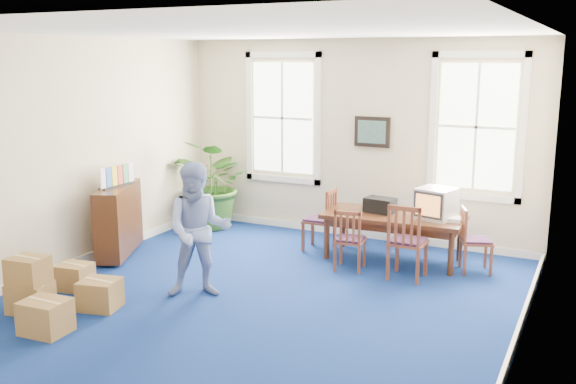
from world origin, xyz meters
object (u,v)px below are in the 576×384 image
at_px(potted_plant, 214,184).
at_px(conference_table, 393,237).
at_px(credenza, 119,222).
at_px(cardboard_boxes, 46,283).
at_px(chair_near_left, 350,239).
at_px(man, 199,230).
at_px(crt_tv, 436,203).

bearing_deg(potted_plant, conference_table, -6.51).
bearing_deg(credenza, cardboard_boxes, -95.71).
bearing_deg(credenza, chair_near_left, -9.26).
height_order(man, credenza, man).
relative_size(crt_tv, potted_plant, 0.34).
bearing_deg(cardboard_boxes, man, 43.52).
bearing_deg(chair_near_left, credenza, 8.59).
bearing_deg(potted_plant, credenza, -102.03).
bearing_deg(chair_near_left, conference_table, -127.75).
bearing_deg(chair_near_left, cardboard_boxes, 42.21).
bearing_deg(cardboard_boxes, conference_table, 50.66).
distance_m(credenza, potted_plant, 2.03).
distance_m(conference_table, credenza, 4.06).
height_order(crt_tv, man, man).
bearing_deg(cardboard_boxes, crt_tv, 45.93).
relative_size(crt_tv, chair_near_left, 0.60).
bearing_deg(crt_tv, conference_table, -161.28).
distance_m(conference_table, crt_tv, 0.81).
relative_size(credenza, potted_plant, 0.83).
height_order(conference_table, man, man).
xyz_separation_m(crt_tv, credenza, (-4.32, -1.64, -0.39)).
xyz_separation_m(crt_tv, man, (-2.31, -2.49, -0.06)).
height_order(chair_near_left, cardboard_boxes, chair_near_left).
bearing_deg(conference_table, crt_tv, 2.36).
height_order(credenza, potted_plant, potted_plant).
bearing_deg(crt_tv, man, -118.48).
distance_m(credenza, cardboard_boxes, 2.21).
height_order(conference_table, credenza, credenza).
height_order(chair_near_left, credenza, credenza).
bearing_deg(credenza, potted_plant, 53.34).
xyz_separation_m(chair_near_left, potted_plant, (-2.90, 1.06, 0.34)).
distance_m(crt_tv, cardboard_boxes, 5.21).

